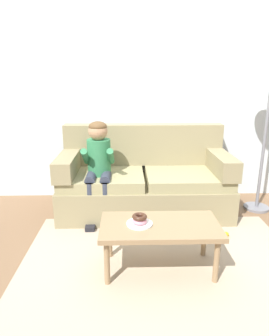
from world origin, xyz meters
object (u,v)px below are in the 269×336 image
coffee_table (160,229)px  donut (140,221)px  toy_controller (217,235)px  person_child (99,161)px  couch (144,182)px

coffee_table → donut: (-0.17, -0.00, 0.08)m
coffee_table → toy_controller: 0.89m
donut → toy_controller: bearing=32.1°
coffee_table → donut: donut is taller
person_child → toy_controller: (1.22, -0.50, -0.65)m
couch → toy_controller: size_ratio=8.62×
couch → coffee_table: size_ratio=2.03×
coffee_table → person_child: person_child is taller
donut → coffee_table: bearing=1.0°
couch → person_child: 0.64m
toy_controller → donut: bearing=-167.6°
coffee_table → person_child: 1.19m
couch → person_child: size_ratio=1.77×
coffee_table → person_child: (-0.57, 1.00, 0.30)m
coffee_table → donut: size_ratio=8.00×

